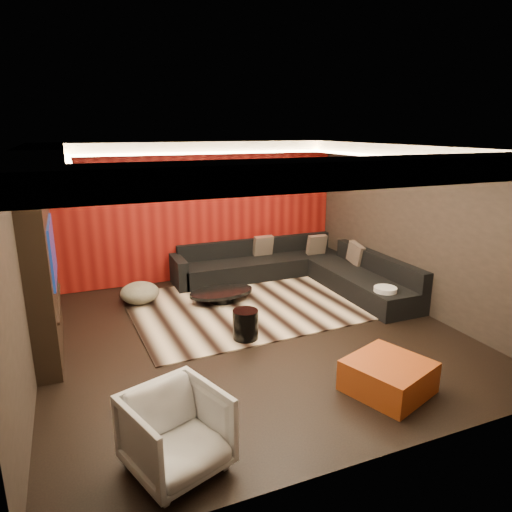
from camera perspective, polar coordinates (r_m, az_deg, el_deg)
name	(u,v)px	position (r m, az deg, el deg)	size (l,w,h in m)	color
floor	(253,334)	(7.11, -0.40, -9.72)	(6.00, 6.00, 0.02)	black
ceiling	(252,146)	(6.43, -0.45, 13.61)	(6.00, 6.00, 0.02)	silver
wall_back	(198,212)	(9.43, -7.32, 5.53)	(6.00, 0.02, 2.80)	black
wall_left	(23,269)	(6.21, -27.13, -1.42)	(0.02, 6.00, 2.80)	black
wall_right	(417,229)	(8.22, 19.47, 3.25)	(0.02, 6.00, 2.80)	black
red_feature_wall	(198,212)	(9.39, -7.25, 5.49)	(5.98, 0.05, 2.78)	#6B0C0A
soffit_back	(200,147)	(8.99, -7.07, 13.33)	(6.00, 0.60, 0.22)	silver
soffit_front	(371,171)	(4.06, 14.18, 10.24)	(6.00, 0.60, 0.22)	silver
soffit_left	(37,160)	(5.98, -25.69, 10.80)	(0.60, 4.80, 0.22)	silver
soffit_right	(409,151)	(7.85, 18.61, 12.32)	(0.60, 4.80, 0.22)	silver
cove_back	(205,153)	(8.67, -6.43, 12.67)	(4.80, 0.08, 0.04)	#FFD899
cove_front	(348,178)	(4.35, 11.43, 9.54)	(4.80, 0.08, 0.04)	#FFD899
cove_left	(69,167)	(5.98, -22.30, 10.30)	(0.08, 4.80, 0.04)	#FFD899
cove_right	(391,157)	(7.64, 16.57, 11.74)	(0.08, 4.80, 0.04)	#FFD899
tv_surround	(42,276)	(6.86, -25.16, -2.31)	(0.30, 2.00, 2.20)	black
tv_screen	(52,250)	(6.76, -24.16, 0.65)	(0.04, 1.30, 0.80)	black
tv_shelf	(58,302)	(6.97, -23.47, -5.31)	(0.04, 1.60, 0.04)	black
rug	(248,305)	(8.16, -1.06, -6.13)	(4.00, 3.00, 0.02)	beige
coffee_table	(221,296)	(8.29, -4.34, -4.99)	(1.18, 1.18, 0.20)	black
drum_stool	(246,324)	(6.82, -1.32, -8.55)	(0.38, 0.38, 0.45)	black
striped_pouf	(140,293)	(8.43, -14.32, -4.48)	(0.68, 0.68, 0.38)	beige
white_side_table	(384,301)	(8.03, 15.76, -5.39)	(0.38, 0.38, 0.48)	silver
orange_ottoman	(388,376)	(5.83, 16.19, -14.25)	(0.87, 0.87, 0.38)	maroon
armchair	(176,432)	(4.49, -9.94, -20.90)	(0.82, 0.84, 0.77)	silver
sectional_sofa	(298,270)	(9.28, 5.23, -1.81)	(3.65, 3.50, 0.75)	black
throw_pillows	(311,248)	(9.64, 6.88, 1.02)	(1.73, 1.66, 0.50)	tan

